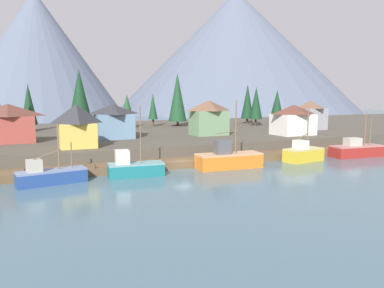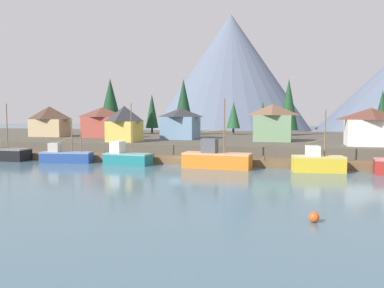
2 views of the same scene
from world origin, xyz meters
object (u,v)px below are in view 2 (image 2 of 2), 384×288
(fishing_boat_orange, at_px, (216,159))
(conifer_mid_right, at_px, (384,109))
(house_blue, at_px, (181,123))
(conifer_centre, at_px, (183,105))
(house_yellow, at_px, (124,123))
(conifer_back_left, at_px, (263,114))
(fishing_boat_teal, at_px, (126,157))
(conifer_near_left, at_px, (382,110))
(channel_buoy, at_px, (314,217))
(house_green, at_px, (273,122))
(fishing_boat_black, at_px, (0,153))
(house_tan, at_px, (50,121))
(conifer_mid_left, at_px, (233,115))
(conifer_far_left, at_px, (110,103))
(fishing_boat_blue, at_px, (66,156))
(conifer_back_right, at_px, (152,111))
(house_white, at_px, (371,126))
(fishing_boat_yellow, at_px, (318,162))
(house_red, at_px, (102,122))
(conifer_far_right, at_px, (289,104))

(fishing_boat_orange, height_order, conifer_mid_right, conifer_mid_right)
(house_blue, xyz_separation_m, conifer_centre, (-3.76, 14.81, 3.95))
(house_yellow, height_order, conifer_back_left, conifer_back_left)
(fishing_boat_teal, xyz_separation_m, conifer_near_left, (39.95, 33.53, 6.98))
(channel_buoy, bearing_deg, house_blue, 116.79)
(fishing_boat_orange, xyz_separation_m, house_green, (6.25, 18.83, 4.59))
(fishing_boat_black, xyz_separation_m, house_yellow, (16.13, 11.36, 4.60))
(house_tan, height_order, conifer_back_left, conifer_back_left)
(conifer_mid_left, bearing_deg, conifer_back_left, 12.37)
(conifer_far_left, bearing_deg, house_green, -18.59)
(fishing_boat_blue, distance_m, conifer_centre, 37.83)
(conifer_back_right, xyz_separation_m, conifer_centre, (9.77, -5.18, 1.38))
(house_white, xyz_separation_m, conifer_far_left, (-52.59, 18.82, 4.52))
(fishing_boat_teal, bearing_deg, fishing_boat_orange, 4.64)
(fishing_boat_teal, bearing_deg, fishing_boat_yellow, 5.19)
(house_tan, distance_m, conifer_mid_right, 71.79)
(house_white, xyz_separation_m, conifer_back_left, (-18.60, 29.18, 1.82))
(channel_buoy, bearing_deg, conifer_back_left, 97.82)
(house_blue, bearing_deg, house_yellow, -126.81)
(house_red, xyz_separation_m, conifer_far_right, (36.37, 19.70, 3.84))
(house_red, relative_size, conifer_far_right, 0.62)
(house_red, xyz_separation_m, house_green, (34.19, -2.00, 0.19))
(conifer_back_right, xyz_separation_m, conifer_far_left, (-6.51, -9.72, 1.84))
(conifer_mid_right, bearing_deg, fishing_boat_yellow, -110.77)
(fishing_boat_yellow, height_order, conifer_centre, conifer_centre)
(house_green, bearing_deg, conifer_near_left, 36.21)
(conifer_far_right, bearing_deg, fishing_boat_black, -136.95)
(house_blue, height_order, house_yellow, house_yellow)
(fishing_boat_black, height_order, conifer_back_left, conifer_back_left)
(house_yellow, height_order, conifer_mid_left, conifer_mid_left)
(house_yellow, height_order, conifer_near_left, conifer_near_left)
(fishing_boat_blue, bearing_deg, house_blue, 51.13)
(fishing_boat_teal, distance_m, conifer_back_right, 43.16)
(conifer_far_left, height_order, channel_buoy, conifer_far_left)
(conifer_back_right, relative_size, conifer_far_right, 0.77)
(conifer_far_left, bearing_deg, fishing_boat_black, -96.18)
(conifer_mid_right, distance_m, conifer_centre, 43.73)
(fishing_boat_black, xyz_separation_m, fishing_boat_blue, (11.74, -0.07, -0.11))
(house_white, bearing_deg, fishing_boat_orange, -149.05)
(house_red, distance_m, conifer_far_right, 41.54)
(fishing_boat_orange, xyz_separation_m, house_tan, (-40.96, 21.89, 4.55))
(house_blue, bearing_deg, house_green, -7.76)
(house_green, relative_size, channel_buoy, 9.57)
(fishing_boat_orange, relative_size, channel_buoy, 13.35)
(fishing_boat_yellow, distance_m, conifer_mid_left, 44.29)
(fishing_boat_blue, bearing_deg, house_green, 22.66)
(house_green, relative_size, conifer_near_left, 0.70)
(conifer_near_left, distance_m, conifer_far_left, 58.18)
(conifer_mid_left, distance_m, conifer_far_right, 12.80)
(fishing_boat_orange, xyz_separation_m, conifer_back_left, (2.56, 41.87, 5.97))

